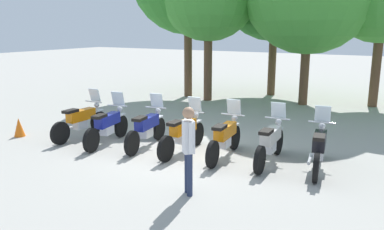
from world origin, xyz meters
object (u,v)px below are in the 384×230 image
Objects in this scene: motorcycle_0 at (81,120)px; motorcycle_1 at (108,125)px; motorcycle_6 at (319,147)px; motorcycle_5 at (270,142)px; traffic_cone at (19,127)px; motorcycle_4 at (225,137)px; person_0 at (188,144)px; motorcycle_3 at (183,133)px; motorcycle_2 at (147,128)px.

motorcycle_0 and motorcycle_1 have the same top height.
motorcycle_0 and motorcycle_6 have the same top height.
motorcycle_5 is 7.33m from traffic_cone.
motorcycle_4 is (4.39, 0.45, 0.00)m from motorcycle_0.
person_0 reaches higher than traffic_cone.
traffic_cone is (-7.18, -1.45, -0.24)m from motorcycle_5.
motorcycle_3 and motorcycle_5 have the same top height.
motorcycle_2 is at bearing -84.68° from motorcycle_1.
motorcycle_5 is 3.99× the size of traffic_cone.
motorcycle_0 is at bearing 26.36° from traffic_cone.
motorcycle_1 and motorcycle_2 have the same top height.
motorcycle_6 is (6.59, 0.74, 0.00)m from motorcycle_0.
motorcycle_5 is at bearing -81.73° from motorcycle_3.
motorcycle_5 is at bearing -86.42° from motorcycle_4.
motorcycle_3 is 1.27× the size of person_0.
motorcycle_3 is (1.11, 0.05, 0.00)m from motorcycle_2.
motorcycle_0 is at bearing 93.32° from motorcycle_5.
motorcycle_1 and motorcycle_6 have the same top height.
motorcycle_4 is 6.22m from traffic_cone.
motorcycle_0 is 1.27× the size of person_0.
motorcycle_2 reaches higher than traffic_cone.
motorcycle_3 is 1.11m from motorcycle_4.
motorcycle_2 is 2.21m from motorcycle_4.
motorcycle_0 is at bearing 112.30° from person_0.
motorcycle_0 reaches higher than traffic_cone.
motorcycle_1 is 3.95× the size of traffic_cone.
motorcycle_3 is 2.22m from motorcycle_5.
motorcycle_1 is 0.99× the size of motorcycle_3.
motorcycle_5 is (4.40, 0.71, 0.00)m from motorcycle_1.
motorcycle_0 is 1.10m from motorcycle_1.
motorcycle_5 reaches higher than traffic_cone.
person_0 reaches higher than motorcycle_5.
motorcycle_0 is 5.53m from motorcycle_5.
motorcycle_0 is at bearing 94.09° from motorcycle_3.
motorcycle_2 is at bearing 15.26° from traffic_cone.
motorcycle_2 is at bearing 93.72° from motorcycle_5.
motorcycle_0 is at bearing 74.43° from motorcycle_1.
motorcycle_2 is at bearing -85.52° from motorcycle_0.
person_0 reaches higher than motorcycle_0.
motorcycle_0 is 1.00× the size of motorcycle_3.
motorcycle_0 is 1.01× the size of motorcycle_6.
person_0 is at bearing -113.18° from motorcycle_0.
motorcycle_6 is at bearing 9.01° from person_0.
motorcycle_4 is 3.98× the size of traffic_cone.
motorcycle_2 is 4.03m from traffic_cone.
motorcycle_1 is at bearing 96.08° from motorcycle_5.
motorcycle_1 is 2.89m from traffic_cone.
motorcycle_1 is at bearing 94.52° from motorcycle_4.
motorcycle_0 and motorcycle_5 have the same top height.
motorcycle_2 is at bearing 91.11° from motorcycle_4.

